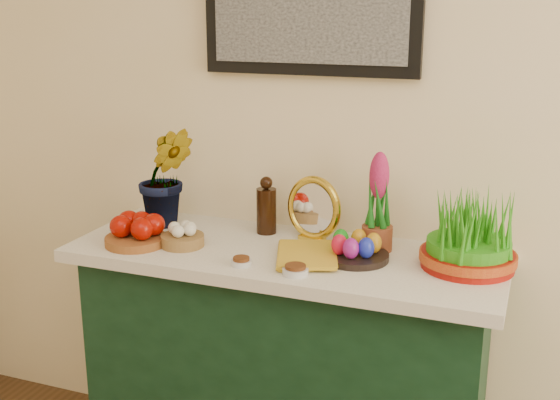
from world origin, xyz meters
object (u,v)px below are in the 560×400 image
(sideboard, at_px, (285,377))
(wheatgrass_sabzeh, at_px, (469,235))
(mirror, at_px, (314,209))
(hyacinth_green, at_px, (165,161))
(book, at_px, (277,254))

(sideboard, height_order, wheatgrass_sabzeh, wheatgrass_sabzeh)
(mirror, xyz_separation_m, wheatgrass_sabzeh, (0.52, -0.09, -0.00))
(hyacinth_green, height_order, book, hyacinth_green)
(sideboard, bearing_deg, mirror, 68.93)
(hyacinth_green, height_order, mirror, hyacinth_green)
(book, height_order, wheatgrass_sabzeh, wheatgrass_sabzeh)
(hyacinth_green, distance_m, mirror, 0.56)
(sideboard, distance_m, hyacinth_green, 0.86)
(hyacinth_green, relative_size, book, 1.94)
(wheatgrass_sabzeh, bearing_deg, sideboard, -175.66)
(book, bearing_deg, hyacinth_green, 140.53)
(hyacinth_green, xyz_separation_m, book, (0.49, -0.19, -0.22))
(mirror, relative_size, wheatgrass_sabzeh, 0.77)
(mirror, bearing_deg, hyacinth_green, -175.86)
(sideboard, distance_m, book, 0.49)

